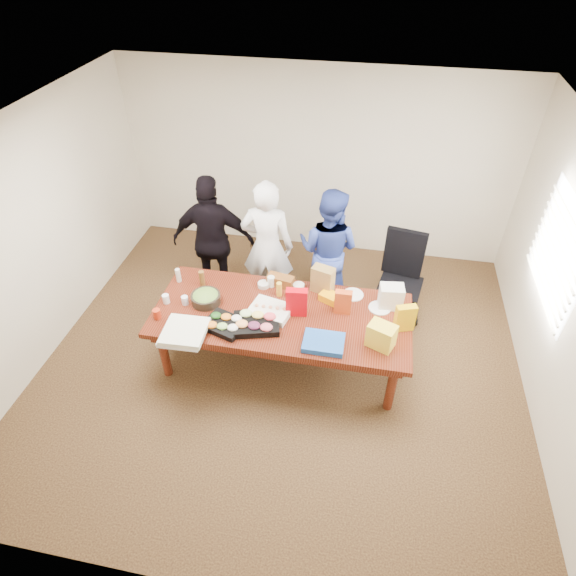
% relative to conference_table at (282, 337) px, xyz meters
% --- Properties ---
extents(floor, '(5.50, 5.00, 0.02)m').
position_rel_conference_table_xyz_m(floor, '(0.00, 0.00, -0.39)').
color(floor, '#47301E').
rests_on(floor, ground).
extents(ceiling, '(5.50, 5.00, 0.02)m').
position_rel_conference_table_xyz_m(ceiling, '(0.00, 0.00, 2.33)').
color(ceiling, white).
rests_on(ceiling, wall_back).
extents(wall_back, '(5.50, 0.04, 2.70)m').
position_rel_conference_table_xyz_m(wall_back, '(0.00, 2.50, 0.98)').
color(wall_back, beige).
rests_on(wall_back, floor).
extents(wall_front, '(5.50, 0.04, 2.70)m').
position_rel_conference_table_xyz_m(wall_front, '(0.00, -2.50, 0.98)').
color(wall_front, beige).
rests_on(wall_front, floor).
extents(wall_left, '(0.04, 5.00, 2.70)m').
position_rel_conference_table_xyz_m(wall_left, '(-2.75, 0.00, 0.98)').
color(wall_left, beige).
rests_on(wall_left, floor).
extents(wall_right, '(0.04, 5.00, 2.70)m').
position_rel_conference_table_xyz_m(wall_right, '(2.75, 0.00, 0.98)').
color(wall_right, beige).
rests_on(wall_right, floor).
extents(window_panel, '(0.03, 1.40, 1.10)m').
position_rel_conference_table_xyz_m(window_panel, '(2.72, 0.60, 1.12)').
color(window_panel, white).
rests_on(window_panel, wall_right).
extents(window_blinds, '(0.04, 1.36, 1.00)m').
position_rel_conference_table_xyz_m(window_blinds, '(2.68, 0.60, 1.12)').
color(window_blinds, beige).
rests_on(window_blinds, wall_right).
extents(conference_table, '(2.80, 1.20, 0.75)m').
position_rel_conference_table_xyz_m(conference_table, '(0.00, 0.00, 0.00)').
color(conference_table, '#4C1C0F').
rests_on(conference_table, floor).
extents(office_chair, '(0.69, 0.69, 1.16)m').
position_rel_conference_table_xyz_m(office_chair, '(1.29, 0.97, 0.21)').
color(office_chair, black).
rests_on(office_chair, floor).
extents(person_center, '(0.67, 0.45, 1.80)m').
position_rel_conference_table_xyz_m(person_center, '(-0.38, 1.00, 0.52)').
color(person_center, silver).
rests_on(person_center, floor).
extents(person_right, '(0.95, 0.82, 1.67)m').
position_rel_conference_table_xyz_m(person_right, '(0.36, 1.18, 0.46)').
color(person_right, '#2D409A').
rests_on(person_right, floor).
extents(person_left, '(1.08, 0.55, 1.77)m').
position_rel_conference_table_xyz_m(person_left, '(-1.09, 1.02, 0.51)').
color(person_left, black).
rests_on(person_left, floor).
extents(veggie_tray, '(0.49, 0.44, 0.06)m').
position_rel_conference_table_xyz_m(veggie_tray, '(-0.55, -0.32, 0.41)').
color(veggie_tray, black).
rests_on(veggie_tray, conference_table).
extents(fruit_tray, '(0.55, 0.48, 0.07)m').
position_rel_conference_table_xyz_m(fruit_tray, '(-0.22, -0.25, 0.41)').
color(fruit_tray, black).
rests_on(fruit_tray, conference_table).
extents(sheet_cake, '(0.50, 0.42, 0.08)m').
position_rel_conference_table_xyz_m(sheet_cake, '(-0.12, -0.02, 0.41)').
color(sheet_cake, silver).
rests_on(sheet_cake, conference_table).
extents(salad_bowl, '(0.38, 0.38, 0.11)m').
position_rel_conference_table_xyz_m(salad_bowl, '(-0.87, 0.02, 0.43)').
color(salad_bowl, black).
rests_on(salad_bowl, conference_table).
extents(chip_bag_blue, '(0.41, 0.31, 0.06)m').
position_rel_conference_table_xyz_m(chip_bag_blue, '(0.51, -0.38, 0.41)').
color(chip_bag_blue, '#1B50A7').
rests_on(chip_bag_blue, conference_table).
extents(chip_bag_red, '(0.24, 0.12, 0.33)m').
position_rel_conference_table_xyz_m(chip_bag_red, '(0.16, 0.02, 0.54)').
color(chip_bag_red, red).
rests_on(chip_bag_red, conference_table).
extents(chip_bag_yellow, '(0.22, 0.15, 0.31)m').
position_rel_conference_table_xyz_m(chip_bag_yellow, '(1.30, 0.00, 0.53)').
color(chip_bag_yellow, '#E9B109').
rests_on(chip_bag_yellow, conference_table).
extents(chip_bag_orange, '(0.18, 0.08, 0.29)m').
position_rel_conference_table_xyz_m(chip_bag_orange, '(0.65, 0.15, 0.52)').
color(chip_bag_orange, '#C44518').
rests_on(chip_bag_orange, conference_table).
extents(mayo_jar, '(0.09, 0.09, 0.13)m').
position_rel_conference_table_xyz_m(mayo_jar, '(-0.21, 0.44, 0.44)').
color(mayo_jar, silver).
rests_on(mayo_jar, conference_table).
extents(mustard_bottle, '(0.08, 0.08, 0.18)m').
position_rel_conference_table_xyz_m(mustard_bottle, '(-0.09, 0.29, 0.46)').
color(mustard_bottle, gold).
rests_on(mustard_bottle, conference_table).
extents(dressing_bottle, '(0.07, 0.07, 0.20)m').
position_rel_conference_table_xyz_m(dressing_bottle, '(-1.00, 0.30, 0.47)').
color(dressing_bottle, brown).
rests_on(dressing_bottle, conference_table).
extents(ranch_bottle, '(0.07, 0.07, 0.17)m').
position_rel_conference_table_xyz_m(ranch_bottle, '(-1.30, 0.32, 0.46)').
color(ranch_bottle, beige).
rests_on(ranch_bottle, conference_table).
extents(banana_bunch, '(0.31, 0.26, 0.09)m').
position_rel_conference_table_xyz_m(banana_bunch, '(0.51, 0.30, 0.42)').
color(banana_bunch, '#F29902').
rests_on(banana_bunch, conference_table).
extents(bread_loaf, '(0.33, 0.19, 0.12)m').
position_rel_conference_table_xyz_m(bread_loaf, '(-0.11, 0.48, 0.44)').
color(bread_loaf, brown).
rests_on(bread_loaf, conference_table).
extents(kraft_bag, '(0.28, 0.21, 0.32)m').
position_rel_conference_table_xyz_m(kraft_bag, '(0.38, 0.47, 0.54)').
color(kraft_bag, olive).
rests_on(kraft_bag, conference_table).
extents(red_cup, '(0.10, 0.10, 0.11)m').
position_rel_conference_table_xyz_m(red_cup, '(-1.30, -0.32, 0.43)').
color(red_cup, '#B62C10').
rests_on(red_cup, conference_table).
extents(clear_cup_a, '(0.09, 0.09, 0.10)m').
position_rel_conference_table_xyz_m(clear_cup_a, '(-1.08, -0.05, 0.43)').
color(clear_cup_a, white).
rests_on(clear_cup_a, conference_table).
extents(clear_cup_b, '(0.09, 0.09, 0.11)m').
position_rel_conference_table_xyz_m(clear_cup_b, '(-1.30, -0.07, 0.43)').
color(clear_cup_b, white).
rests_on(clear_cup_b, conference_table).
extents(pizza_box_lower, '(0.45, 0.45, 0.05)m').
position_rel_conference_table_xyz_m(pizza_box_lower, '(-0.93, -0.52, 0.40)').
color(pizza_box_lower, white).
rests_on(pizza_box_lower, conference_table).
extents(pizza_box_upper, '(0.45, 0.45, 0.05)m').
position_rel_conference_table_xyz_m(pizza_box_upper, '(-0.90, -0.54, 0.45)').
color(pizza_box_upper, '#E9EACC').
rests_on(pizza_box_upper, pizza_box_lower).
extents(plate_a, '(0.28, 0.28, 0.01)m').
position_rel_conference_table_xyz_m(plate_a, '(1.05, 0.28, 0.38)').
color(plate_a, white).
rests_on(plate_a, conference_table).
extents(plate_b, '(0.27, 0.27, 0.01)m').
position_rel_conference_table_xyz_m(plate_b, '(0.74, 0.45, 0.38)').
color(plate_b, white).
rests_on(plate_b, conference_table).
extents(dip_bowl_a, '(0.17, 0.17, 0.05)m').
position_rel_conference_table_xyz_m(dip_bowl_a, '(0.11, 0.46, 0.40)').
color(dip_bowl_a, white).
rests_on(dip_bowl_a, conference_table).
extents(dip_bowl_b, '(0.15, 0.15, 0.05)m').
position_rel_conference_table_xyz_m(dip_bowl_b, '(-0.30, 0.41, 0.40)').
color(dip_bowl_b, silver).
rests_on(dip_bowl_b, conference_table).
extents(grocery_bag_white, '(0.27, 0.21, 0.27)m').
position_rel_conference_table_xyz_m(grocery_bag_white, '(1.15, 0.34, 0.51)').
color(grocery_bag_white, white).
rests_on(grocery_bag_white, conference_table).
extents(grocery_bag_yellow, '(0.32, 0.27, 0.27)m').
position_rel_conference_table_xyz_m(grocery_bag_yellow, '(1.07, -0.28, 0.51)').
color(grocery_bag_yellow, yellow).
rests_on(grocery_bag_yellow, conference_table).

